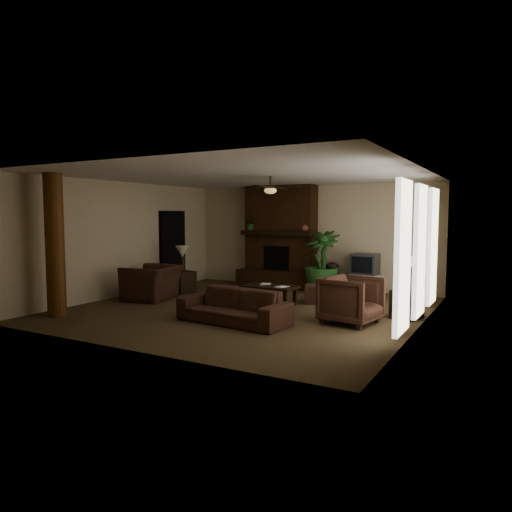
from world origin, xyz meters
The scene contains 23 objects.
room_shell centered at (0.00, 0.00, 1.40)m, with size 7.00×7.00×7.00m.
fireplace centered at (-0.80, 3.22, 1.16)m, with size 2.40×0.70×2.80m.
windows centered at (3.45, 0.20, 1.35)m, with size 0.08×3.65×2.35m.
log_column centered at (-2.95, -2.40, 1.40)m, with size 0.36×0.36×2.80m, color brown.
doorway centered at (-3.44, 1.80, 1.05)m, with size 0.10×1.00×2.10m, color black.
ceiling_fan centered at (0.40, 0.30, 2.53)m, with size 1.35×1.35×0.37m.
sofa centered at (0.44, -1.25, 0.41)m, with size 2.12×0.62×0.83m, color #41281C.
armchair_left centered at (-2.53, -0.09, 0.53)m, with size 1.22×0.79×1.07m, color #41281C.
armchair_right centered at (2.35, -0.24, 0.48)m, with size 0.93×0.88×0.96m, color #41281C.
coffee_table centered at (0.19, 0.68, 0.37)m, with size 1.20×0.70×0.43m.
ottoman centered at (1.05, 1.43, 0.20)m, with size 0.60×0.60×0.40m, color #41281C.
tv_stand centered at (1.63, 3.15, 0.25)m, with size 0.85×0.50×0.50m, color #B3B3B5.
tv centered at (1.61, 3.14, 0.76)m, with size 0.67×0.55×0.52m.
floor_vase centered at (0.76, 3.15, 0.43)m, with size 0.34×0.34×0.77m.
floor_plant centered at (0.61, 2.77, 0.45)m, with size 0.89×1.60×0.89m, color #265220.
side_table_left centered at (-2.51, 1.06, 0.28)m, with size 0.50×0.50×0.55m, color black.
lamp_left centered at (-2.57, 1.11, 1.00)m, with size 0.43×0.43×0.65m.
side_table_right centered at (3.15, 0.72, 0.28)m, with size 0.50×0.50×0.55m, color black.
lamp_right centered at (3.15, 0.75, 1.00)m, with size 0.46×0.46×0.65m.
mantel_plant centered at (-1.61, 3.00, 1.72)m, with size 0.38×0.42×0.33m, color #265220.
mantel_vase centered at (0.03, 3.03, 1.67)m, with size 0.22×0.23×0.22m, color brown.
book_a centered at (-0.03, 0.68, 0.57)m, with size 0.22×0.03×0.29m, color #999999.
book_b centered at (0.46, 0.57, 0.58)m, with size 0.21×0.02×0.29m, color #999999.
Camera 1 is at (4.98, -8.55, 1.98)m, focal length 33.19 mm.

